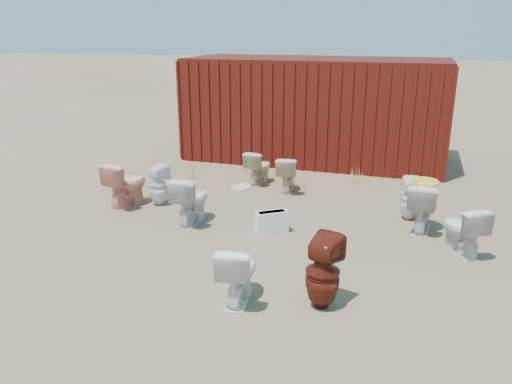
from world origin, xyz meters
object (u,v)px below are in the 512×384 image
(shipping_container, at_px, (315,110))
(toilet_back_beige_left, at_px, (259,167))
(toilet_front_maroon, at_px, (323,272))
(toilet_front_e, at_px, (463,229))
(loose_tank, at_px, (272,222))
(toilet_back_yellowlid, at_px, (423,207))
(toilet_front_c, at_px, (238,272))
(toilet_back_e, at_px, (410,199))
(toilet_back_a, at_px, (158,185))
(toilet_back_beige_right, at_px, (287,174))
(toilet_front_pink, at_px, (126,184))
(toilet_front_a, at_px, (191,200))

(shipping_container, distance_m, toilet_back_beige_left, 2.67)
(shipping_container, height_order, toilet_front_maroon, shipping_container)
(toilet_front_e, xyz_separation_m, loose_tank, (-2.76, -0.09, -0.19))
(shipping_container, xyz_separation_m, toilet_front_e, (3.11, -4.79, -0.83))
(toilet_back_yellowlid, bearing_deg, toilet_front_e, 132.22)
(toilet_front_maroon, distance_m, toilet_back_yellowlid, 2.95)
(toilet_front_maroon, distance_m, loose_tank, 2.26)
(toilet_front_maroon, bearing_deg, loose_tank, -42.94)
(shipping_container, xyz_separation_m, toilet_front_c, (0.54, -6.97, -0.84))
(shipping_container, relative_size, toilet_back_beige_left, 8.63)
(toilet_front_maroon, bearing_deg, toilet_back_e, -89.09)
(toilet_back_a, distance_m, toilet_back_e, 4.39)
(toilet_front_maroon, distance_m, toilet_front_e, 2.57)
(toilet_back_a, xyz_separation_m, toilet_back_beige_right, (2.02, 1.47, -0.02))
(shipping_container, distance_m, toilet_back_beige_right, 2.90)
(toilet_back_beige_left, bearing_deg, toilet_back_e, 170.90)
(toilet_front_c, height_order, toilet_front_maroon, toilet_front_maroon)
(toilet_front_maroon, relative_size, toilet_back_e, 1.20)
(toilet_front_e, height_order, loose_tank, toilet_front_e)
(toilet_back_beige_left, bearing_deg, toilet_front_maroon, 128.14)
(toilet_back_a, distance_m, toilet_back_beige_right, 2.49)
(toilet_front_c, bearing_deg, toilet_front_maroon, -177.40)
(loose_tank, bearing_deg, toilet_front_c, -120.77)
(toilet_front_c, relative_size, loose_tank, 1.45)
(toilet_front_e, bearing_deg, toilet_back_a, -37.51)
(shipping_container, distance_m, toilet_front_pink, 5.17)
(toilet_back_a, height_order, toilet_back_e, toilet_back_a)
(toilet_front_pink, distance_m, toilet_front_e, 5.59)
(loose_tank, bearing_deg, shipping_container, 57.87)
(shipping_container, height_order, toilet_back_beige_right, shipping_container)
(toilet_front_pink, relative_size, toilet_front_maroon, 0.95)
(toilet_front_c, xyz_separation_m, toilet_back_beige_right, (-0.50, 4.19, -0.01))
(toilet_front_e, height_order, toilet_back_beige_left, toilet_front_e)
(toilet_back_beige_left, relative_size, toilet_back_e, 0.96)
(toilet_front_c, distance_m, toilet_back_beige_right, 4.22)
(toilet_back_beige_right, bearing_deg, toilet_back_e, 151.60)
(toilet_front_pink, height_order, toilet_back_yellowlid, toilet_front_pink)
(toilet_back_a, xyz_separation_m, toilet_back_e, (4.34, 0.64, -0.01))
(toilet_front_a, bearing_deg, toilet_back_e, -157.67)
(shipping_container, relative_size, toilet_back_yellowlid, 7.58)
(shipping_container, bearing_deg, toilet_back_beige_left, -104.61)
(toilet_front_pink, xyz_separation_m, toilet_back_a, (0.51, 0.22, -0.04))
(toilet_back_beige_right, relative_size, loose_tank, 1.42)
(toilet_back_beige_right, relative_size, toilet_back_yellowlid, 0.90)
(toilet_front_a, bearing_deg, shipping_container, -100.00)
(toilet_back_a, bearing_deg, loose_tank, -169.74)
(toilet_front_a, bearing_deg, toilet_back_beige_right, -115.20)
(toilet_back_a, bearing_deg, toilet_back_e, -146.16)
(toilet_front_pink, bearing_deg, loose_tank, -174.93)
(toilet_front_a, bearing_deg, toilet_back_a, -31.67)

